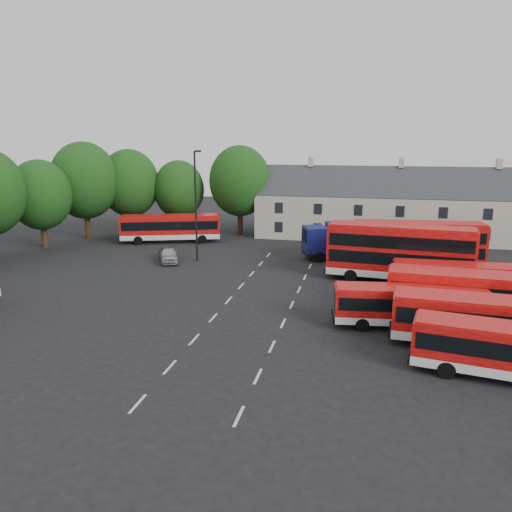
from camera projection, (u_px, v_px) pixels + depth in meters
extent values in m
plane|color=black|center=(221.00, 309.00, 37.08)|extent=(140.00, 140.00, 0.00)
cube|color=beige|center=(138.00, 404.00, 23.79)|extent=(0.15, 1.80, 0.01)
cube|color=beige|center=(170.00, 367.00, 27.59)|extent=(0.15, 1.80, 0.01)
cube|color=beige|center=(194.00, 339.00, 31.38)|extent=(0.15, 1.80, 0.01)
cube|color=beige|center=(213.00, 318.00, 35.18)|extent=(0.15, 1.80, 0.01)
cube|color=beige|center=(229.00, 300.00, 38.98)|extent=(0.15, 1.80, 0.01)
cube|color=beige|center=(241.00, 286.00, 42.78)|extent=(0.15, 1.80, 0.01)
cube|color=beige|center=(252.00, 274.00, 46.58)|extent=(0.15, 1.80, 0.01)
cube|color=beige|center=(261.00, 264.00, 50.37)|extent=(0.15, 1.80, 0.01)
cube|color=beige|center=(268.00, 255.00, 54.17)|extent=(0.15, 1.80, 0.01)
cube|color=beige|center=(239.00, 416.00, 22.72)|extent=(0.15, 1.80, 0.01)
cube|color=beige|center=(258.00, 376.00, 26.52)|extent=(0.15, 1.80, 0.01)
cube|color=beige|center=(272.00, 347.00, 30.32)|extent=(0.15, 1.80, 0.01)
cube|color=beige|center=(283.00, 323.00, 34.12)|extent=(0.15, 1.80, 0.01)
cube|color=beige|center=(292.00, 305.00, 37.91)|extent=(0.15, 1.80, 0.01)
cube|color=beige|center=(299.00, 290.00, 41.71)|extent=(0.15, 1.80, 0.01)
cube|color=beige|center=(305.00, 277.00, 45.51)|extent=(0.15, 1.80, 0.01)
cube|color=beige|center=(310.00, 266.00, 49.31)|extent=(0.15, 1.80, 0.01)
cube|color=beige|center=(314.00, 257.00, 53.10)|extent=(0.15, 1.80, 0.01)
cylinder|color=black|center=(44.00, 232.00, 57.40)|extent=(0.70, 0.70, 3.67)
ellipsoid|color=#133E10|center=(40.00, 195.00, 56.42)|extent=(6.93, 6.93, 7.97)
cylinder|color=black|center=(88.00, 221.00, 62.59)|extent=(0.70, 0.70, 4.38)
ellipsoid|color=#133E10|center=(84.00, 181.00, 61.42)|extent=(8.25, 8.25, 9.49)
cylinder|color=black|center=(131.00, 219.00, 65.57)|extent=(0.70, 0.70, 4.02)
ellipsoid|color=#133E10|center=(129.00, 183.00, 64.50)|extent=(7.59, 7.59, 8.73)
cylinder|color=black|center=(180.00, 220.00, 66.25)|extent=(0.70, 0.70, 3.50)
ellipsoid|color=#133E10|center=(179.00, 189.00, 65.32)|extent=(6.60, 6.60, 7.59)
cylinder|color=black|center=(240.00, 218.00, 65.41)|extent=(0.70, 0.70, 4.20)
ellipsoid|color=#133E10|center=(240.00, 181.00, 64.29)|extent=(7.92, 7.92, 9.11)
cube|color=beige|center=(398.00, 217.00, 61.95)|extent=(35.00, 7.00, 5.50)
cube|color=#2D3035|center=(399.00, 195.00, 61.31)|extent=(35.70, 7.13, 7.13)
cube|color=beige|center=(311.00, 162.00, 62.75)|extent=(0.60, 0.90, 1.20)
cube|color=beige|center=(401.00, 163.00, 60.40)|extent=(0.60, 0.90, 1.20)
cube|color=beige|center=(499.00, 164.00, 58.05)|extent=(0.60, 0.90, 1.20)
cylinder|color=black|center=(447.00, 370.00, 26.20)|extent=(0.98, 0.42, 0.94)
cube|color=silver|center=(489.00, 337.00, 29.71)|extent=(11.44, 3.34, 0.56)
cube|color=#B90D0B|center=(491.00, 317.00, 29.42)|extent=(11.44, 3.34, 2.00)
cube|color=black|center=(491.00, 316.00, 29.41)|extent=(10.99, 3.37, 0.97)
cube|color=#B90D0B|center=(493.00, 300.00, 29.18)|extent=(11.20, 3.22, 0.12)
cylinder|color=black|center=(426.00, 342.00, 29.70)|extent=(1.04, 0.36, 1.03)
cube|color=silver|center=(409.00, 318.00, 33.25)|extent=(10.12, 3.45, 0.50)
cube|color=#B90D0B|center=(410.00, 301.00, 32.99)|extent=(10.12, 3.45, 1.76)
cube|color=black|center=(410.00, 301.00, 32.98)|extent=(9.74, 3.46, 0.86)
cube|color=#B90D0B|center=(411.00, 288.00, 32.77)|extent=(9.91, 3.34, 0.11)
cylinder|color=black|center=(362.00, 325.00, 32.62)|extent=(0.93, 0.36, 0.90)
cylinder|color=black|center=(453.00, 317.00, 33.99)|extent=(0.93, 0.36, 0.90)
cube|color=silver|center=(478.00, 310.00, 34.25)|extent=(12.32, 3.61, 0.61)
cube|color=#B90D0B|center=(480.00, 291.00, 33.93)|extent=(12.32, 3.61, 2.16)
cube|color=black|center=(480.00, 290.00, 33.92)|extent=(11.84, 3.64, 1.05)
cube|color=#B90D0B|center=(481.00, 275.00, 33.67)|extent=(12.07, 3.48, 0.13)
cylinder|color=black|center=(418.00, 314.00, 34.24)|extent=(1.12, 0.39, 1.11)
cube|color=silver|center=(461.00, 291.00, 38.82)|extent=(10.37, 2.45, 0.52)
cube|color=#B90D0B|center=(462.00, 277.00, 38.55)|extent=(10.37, 2.45, 1.83)
cube|color=black|center=(462.00, 276.00, 38.54)|extent=(9.95, 2.50, 0.89)
cube|color=#B90D0B|center=(463.00, 265.00, 38.33)|extent=(10.16, 2.36, 0.11)
cylinder|color=black|center=(417.00, 296.00, 38.55)|extent=(0.94, 0.27, 0.94)
cylinder|color=black|center=(502.00, 293.00, 39.22)|extent=(0.94, 0.27, 0.94)
cube|color=silver|center=(398.00, 272.00, 43.80)|extent=(12.54, 4.04, 0.62)
cube|color=#B90D0B|center=(400.00, 248.00, 43.29)|extent=(12.54, 4.04, 3.75)
cube|color=black|center=(399.00, 256.00, 43.46)|extent=(12.05, 4.06, 1.06)
cube|color=#B90D0B|center=(401.00, 226.00, 42.85)|extent=(12.28, 3.90, 0.13)
cylinder|color=black|center=(351.00, 276.00, 43.92)|extent=(1.15, 0.43, 1.12)
cylinder|color=black|center=(445.00, 276.00, 43.82)|extent=(1.15, 0.43, 1.12)
cube|color=black|center=(400.00, 240.00, 43.13)|extent=(12.05, 4.06, 1.06)
cube|color=silver|center=(416.00, 264.00, 46.91)|extent=(11.97, 3.91, 0.59)
cube|color=#B90D0B|center=(418.00, 242.00, 46.43)|extent=(11.97, 3.91, 3.58)
cube|color=black|center=(418.00, 249.00, 46.59)|extent=(11.51, 3.93, 1.02)
cube|color=#B90D0B|center=(420.00, 223.00, 46.00)|extent=(11.73, 3.78, 0.13)
cylinder|color=black|center=(377.00, 269.00, 46.22)|extent=(1.09, 0.41, 1.07)
cylinder|color=black|center=(454.00, 265.00, 47.73)|extent=(1.09, 0.41, 1.07)
cube|color=black|center=(419.00, 235.00, 46.27)|extent=(11.51, 3.93, 1.02)
cube|color=silver|center=(171.00, 235.00, 60.59)|extent=(12.03, 6.35, 0.59)
cube|color=#B90D0B|center=(170.00, 225.00, 60.28)|extent=(12.03, 6.35, 2.09)
cube|color=black|center=(170.00, 224.00, 60.27)|extent=(11.61, 6.26, 1.02)
cube|color=#B90D0B|center=(170.00, 216.00, 60.03)|extent=(11.78, 6.17, 0.13)
cylinder|color=black|center=(138.00, 240.00, 59.09)|extent=(1.11, 0.63, 1.07)
cylinder|color=black|center=(202.00, 235.00, 62.22)|extent=(1.11, 0.63, 1.07)
cube|color=black|center=(345.00, 252.00, 52.38)|extent=(8.95, 5.24, 0.33)
cube|color=#0D124F|center=(315.00, 239.00, 51.60)|extent=(3.00, 3.31, 2.61)
cube|color=black|center=(305.00, 236.00, 51.37)|extent=(0.92, 2.20, 1.30)
cube|color=#0D124F|center=(357.00, 236.00, 52.17)|extent=(6.76, 4.73, 2.93)
cylinder|color=black|center=(319.00, 257.00, 50.82)|extent=(1.12, 0.67, 1.09)
cylinder|color=black|center=(370.00, 250.00, 54.05)|extent=(1.12, 0.67, 1.09)
imported|color=#B2B5BA|center=(168.00, 254.00, 51.00)|extent=(3.67, 4.83, 1.53)
cylinder|color=black|center=(196.00, 207.00, 50.22)|extent=(0.20, 0.20, 11.11)
cube|color=black|center=(198.00, 151.00, 48.97)|extent=(0.72, 0.48, 0.20)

